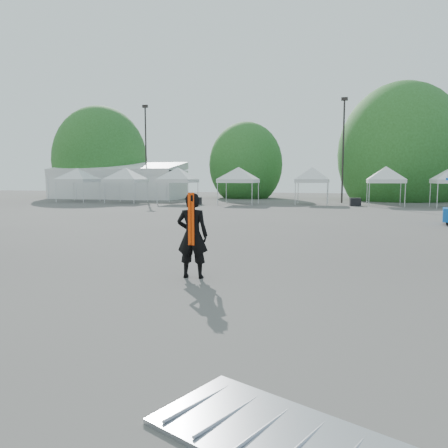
# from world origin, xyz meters

# --- Properties ---
(ground) EXTENTS (120.00, 120.00, 0.00)m
(ground) POSITION_xyz_m (0.00, 0.00, 0.00)
(ground) COLOR #474442
(ground) RESTS_ON ground
(marquee) EXTENTS (15.00, 6.25, 4.23)m
(marquee) POSITION_xyz_m (-22.00, 35.00, 1.97)
(marquee) COLOR silver
(marquee) RESTS_ON ground
(light_pole_west) EXTENTS (0.60, 0.25, 10.30)m
(light_pole_west) POSITION_xyz_m (-18.00, 34.00, 5.77)
(light_pole_west) COLOR black
(light_pole_west) RESTS_ON ground
(light_pole_east) EXTENTS (0.60, 0.25, 9.80)m
(light_pole_east) POSITION_xyz_m (3.00, 32.00, 5.52)
(light_pole_east) COLOR black
(light_pole_east) RESTS_ON ground
(tree_far_w) EXTENTS (4.80, 4.80, 7.30)m
(tree_far_w) POSITION_xyz_m (-26.00, 38.00, 4.54)
(tree_far_w) COLOR #382314
(tree_far_w) RESTS_ON ground
(tree_mid_w) EXTENTS (4.16, 4.16, 6.33)m
(tree_mid_w) POSITION_xyz_m (-8.00, 40.00, 3.93)
(tree_mid_w) COLOR #382314
(tree_mid_w) RESTS_ON ground
(tree_mid_e) EXTENTS (5.12, 5.12, 7.79)m
(tree_mid_e) POSITION_xyz_m (9.00, 39.00, 4.84)
(tree_mid_e) COLOR #382314
(tree_mid_e) RESTS_ON ground
(tent_a) EXTENTS (4.55, 4.55, 3.88)m
(tent_a) POSITION_xyz_m (-22.52, 27.71, 3.06)
(tent_a) COLOR silver
(tent_a) RESTS_ON ground
(tent_b) EXTENTS (4.54, 4.54, 3.88)m
(tent_b) POSITION_xyz_m (-16.91, 27.11, 3.06)
(tent_b) COLOR silver
(tent_b) RESTS_ON ground
(tent_c) EXTENTS (4.44, 4.44, 3.88)m
(tent_c) POSITION_xyz_m (-11.74, 27.25, 3.06)
(tent_c) COLOR silver
(tent_c) RESTS_ON ground
(tent_d) EXTENTS (4.63, 4.63, 3.88)m
(tent_d) POSITION_xyz_m (-6.01, 27.42, 3.06)
(tent_d) COLOR silver
(tent_d) RESTS_ON ground
(tent_e) EXTENTS (4.12, 4.12, 3.88)m
(tent_e) POSITION_xyz_m (0.39, 28.92, 3.06)
(tent_e) COLOR silver
(tent_e) RESTS_ON ground
(tent_f) EXTENTS (4.19, 4.19, 3.88)m
(tent_f) POSITION_xyz_m (6.51, 28.25, 3.06)
(tent_f) COLOR silver
(tent_f) RESTS_ON ground
(man) EXTENTS (0.77, 0.55, 2.01)m
(man) POSITION_xyz_m (-0.57, -1.28, 1.01)
(man) COLOR black
(man) RESTS_ON ground
(barrier_mid) EXTENTS (2.63, 2.04, 0.07)m
(barrier_mid) POSITION_xyz_m (2.28, -7.20, 0.04)
(barrier_mid) COLOR #A5A7AD
(barrier_mid) RESTS_ON ground
(crate_west) EXTENTS (0.88, 0.72, 0.64)m
(crate_west) POSITION_xyz_m (-9.59, 26.31, 0.32)
(crate_west) COLOR black
(crate_west) RESTS_ON ground
(crate_mid) EXTENTS (0.95, 0.78, 0.68)m
(crate_mid) POSITION_xyz_m (4.08, 27.53, 0.34)
(crate_mid) COLOR black
(crate_mid) RESTS_ON ground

